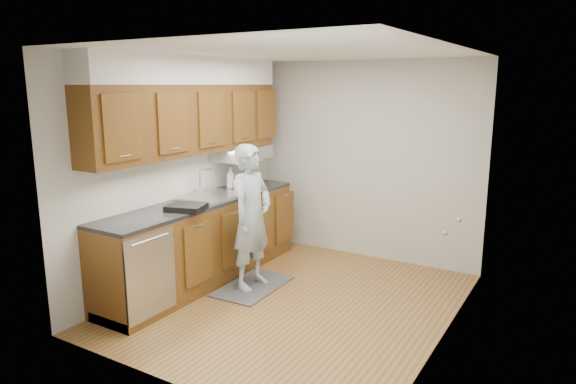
# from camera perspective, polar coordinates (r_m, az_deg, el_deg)

# --- Properties ---
(floor) EXTENTS (3.50, 3.50, 0.00)m
(floor) POSITION_cam_1_polar(r_m,az_deg,el_deg) (5.42, 0.80, -12.11)
(floor) COLOR olive
(floor) RESTS_ON ground
(ceiling) EXTENTS (3.50, 3.50, 0.00)m
(ceiling) POSITION_cam_1_polar(r_m,az_deg,el_deg) (4.96, 0.88, 15.30)
(ceiling) COLOR white
(ceiling) RESTS_ON wall_left
(wall_left) EXTENTS (0.02, 3.50, 2.50)m
(wall_left) POSITION_cam_1_polar(r_m,az_deg,el_deg) (5.93, -11.82, 2.37)
(wall_left) COLOR #B8B7AC
(wall_left) RESTS_ON floor
(wall_right) EXTENTS (0.02, 3.50, 2.50)m
(wall_right) POSITION_cam_1_polar(r_m,az_deg,el_deg) (4.50, 17.60, -0.93)
(wall_right) COLOR #B8B7AC
(wall_right) RESTS_ON floor
(wall_back) EXTENTS (3.00, 0.02, 2.50)m
(wall_back) POSITION_cam_1_polar(r_m,az_deg,el_deg) (6.59, 8.51, 3.44)
(wall_back) COLOR #B8B7AC
(wall_back) RESTS_ON floor
(counter) EXTENTS (0.64, 2.80, 1.30)m
(counter) POSITION_cam_1_polar(r_m,az_deg,el_deg) (5.90, -9.36, -5.17)
(counter) COLOR brown
(counter) RESTS_ON floor
(upper_cabinets) EXTENTS (0.47, 2.80, 1.21)m
(upper_cabinets) POSITION_cam_1_polar(r_m,az_deg,el_deg) (5.78, -10.56, 9.16)
(upper_cabinets) COLOR brown
(upper_cabinets) RESTS_ON wall_left
(closet_door) EXTENTS (0.02, 1.22, 2.05)m
(closet_door) POSITION_cam_1_polar(r_m,az_deg,el_deg) (4.84, 18.14, -2.83)
(closet_door) COLOR silver
(closet_door) RESTS_ON wall_right
(floor_mat) EXTENTS (0.58, 0.95, 0.02)m
(floor_mat) POSITION_cam_1_polar(r_m,az_deg,el_deg) (5.80, -3.93, -10.39)
(floor_mat) COLOR #5E5E60
(floor_mat) RESTS_ON floor
(person) EXTENTS (0.43, 0.64, 1.78)m
(person) POSITION_cam_1_polar(r_m,az_deg,el_deg) (5.52, -4.06, -1.72)
(person) COLOR #9CB5BE
(person) RESTS_ON floor_mat
(soap_bottle_a) EXTENTS (0.14, 0.14, 0.28)m
(soap_bottle_a) POSITION_cam_1_polar(r_m,az_deg,el_deg) (6.34, -6.38, 1.61)
(soap_bottle_a) COLOR silver
(soap_bottle_a) RESTS_ON counter
(soap_bottle_b) EXTENTS (0.11, 0.11, 0.21)m
(soap_bottle_b) POSITION_cam_1_polar(r_m,az_deg,el_deg) (6.24, -5.45, 1.11)
(soap_bottle_b) COLOR silver
(soap_bottle_b) RESTS_ON counter
(soda_can) EXTENTS (0.08, 0.08, 0.13)m
(soda_can) POSITION_cam_1_polar(r_m,az_deg,el_deg) (6.21, -4.24, 0.74)
(soda_can) COLOR #A7251C
(soda_can) RESTS_ON counter
(steel_can) EXTENTS (0.07, 0.07, 0.11)m
(steel_can) POSITION_cam_1_polar(r_m,az_deg,el_deg) (6.36, -4.52, 0.91)
(steel_can) COLOR #A5A5AA
(steel_can) RESTS_ON counter
(dish_rack) EXTENTS (0.44, 0.40, 0.06)m
(dish_rack) POSITION_cam_1_polar(r_m,az_deg,el_deg) (5.36, -11.24, -1.67)
(dish_rack) COLOR black
(dish_rack) RESTS_ON counter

